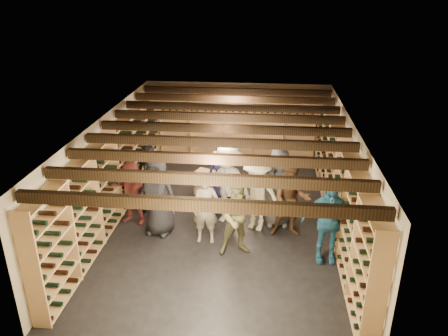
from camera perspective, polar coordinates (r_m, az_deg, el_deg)
ground at (r=10.35m, az=-0.03°, el=-6.83°), size 8.00×8.00×0.00m
walls at (r=9.80m, az=-0.03°, el=-0.74°), size 5.52×8.02×2.40m
ceiling at (r=9.38m, az=-0.03°, el=5.97°), size 5.50×8.00×0.01m
ceiling_joists at (r=9.42m, az=-0.03°, el=5.16°), size 5.40×7.12×0.18m
wine_rack_left at (r=10.41m, az=-14.24°, el=-0.77°), size 0.32×7.50×2.15m
wine_rack_right at (r=9.95m, az=14.87°, el=-1.99°), size 0.32×7.50×2.15m
wine_rack_back at (r=13.42m, az=1.65°, el=5.37°), size 4.70×0.30×2.15m
crate_stack_left at (r=11.40m, az=-2.42°, el=-1.94°), size 0.59×0.49×0.68m
crate_stack_right at (r=12.09m, az=4.95°, el=-0.49°), size 0.50×0.34×0.68m
crate_loose at (r=11.45m, az=0.35°, el=-3.21°), size 0.56×0.43×0.17m
person_0 at (r=9.56m, az=-8.69°, el=-3.63°), size 0.99×0.75×1.81m
person_1 at (r=10.42m, az=-9.63°, el=-1.28°), size 0.72×0.52×1.84m
person_2 at (r=8.79m, az=1.99°, el=-6.40°), size 0.94×0.81×1.67m
person_3 at (r=9.65m, az=4.28°, el=-3.40°), size 1.28×1.01×1.74m
person_4 at (r=8.79m, az=13.43°, el=-6.79°), size 1.04×0.46×1.76m
person_5 at (r=10.20m, az=-11.94°, el=-3.12°), size 1.45×0.81×1.49m
person_6 at (r=11.01m, az=-0.19°, el=-0.46°), size 0.78×0.54×1.52m
person_7 at (r=9.22m, az=-2.41°, el=-5.38°), size 0.57×0.38×1.54m
person_8 at (r=9.48m, az=8.75°, el=-4.16°), size 0.88×0.70×1.73m
person_9 at (r=9.88m, az=0.42°, el=-2.17°), size 1.40×1.14×1.89m
person_12 at (r=9.87m, az=7.12°, el=-2.55°), size 0.96×0.69×1.84m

